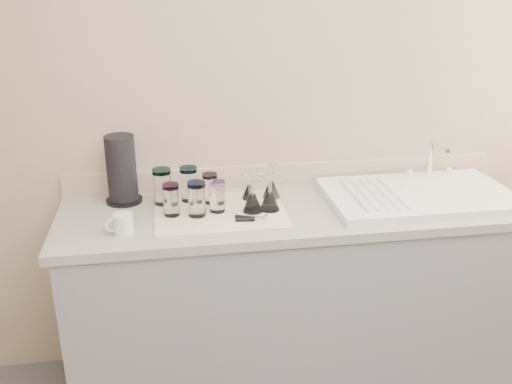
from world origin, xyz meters
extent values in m
cube|color=tan|center=(0.00, 1.50, 1.25)|extent=(3.50, 0.04, 2.50)
cube|color=gray|center=(0.00, 1.20, 0.43)|extent=(2.00, 0.60, 0.86)
cube|color=gray|center=(0.00, 1.20, 0.88)|extent=(2.06, 0.62, 0.04)
cube|color=white|center=(0.55, 1.20, 0.92)|extent=(0.82, 0.50, 0.03)
cylinder|color=silver|center=(0.69, 1.40, 1.03)|extent=(0.02, 0.02, 0.18)
cylinder|color=silver|center=(0.69, 1.32, 1.10)|extent=(0.02, 0.16, 0.02)
cylinder|color=silver|center=(0.59, 1.40, 0.96)|extent=(0.03, 0.03, 0.04)
cylinder|color=silver|center=(0.79, 1.40, 0.96)|extent=(0.03, 0.03, 0.04)
cube|color=white|center=(-0.34, 1.19, 0.90)|extent=(0.55, 0.42, 0.01)
cylinder|color=white|center=(-0.58, 1.31, 0.98)|extent=(0.08, 0.08, 0.14)
cylinder|color=#228978|center=(-0.58, 1.31, 1.06)|extent=(0.08, 0.08, 0.02)
cylinder|color=white|center=(-0.46, 1.33, 0.98)|extent=(0.07, 0.07, 0.13)
cylinder|color=teal|center=(-0.46, 1.33, 1.05)|extent=(0.08, 0.08, 0.02)
cylinder|color=white|center=(-0.37, 1.29, 0.97)|extent=(0.06, 0.06, 0.12)
cylinder|color=#70479F|center=(-0.37, 1.29, 1.03)|extent=(0.07, 0.07, 0.02)
cylinder|color=white|center=(-0.55, 1.18, 0.97)|extent=(0.07, 0.07, 0.12)
cylinder|color=#E9329F|center=(-0.55, 1.18, 1.04)|extent=(0.07, 0.07, 0.02)
cylinder|color=white|center=(-0.44, 1.16, 0.97)|extent=(0.07, 0.07, 0.13)
cylinder|color=blue|center=(-0.44, 1.16, 1.05)|extent=(0.07, 0.07, 0.02)
cylinder|color=white|center=(-0.35, 1.19, 0.97)|extent=(0.06, 0.06, 0.12)
cylinder|color=#A68BDA|center=(-0.35, 1.19, 1.04)|extent=(0.07, 0.07, 0.02)
cone|color=white|center=(-0.20, 1.31, 0.94)|extent=(0.07, 0.07, 0.06)
cylinder|color=white|center=(-0.20, 1.31, 1.00)|extent=(0.01, 0.01, 0.05)
cylinder|color=white|center=(-0.20, 1.31, 1.03)|extent=(0.07, 0.07, 0.01)
cone|color=white|center=(-0.10, 1.31, 0.94)|extent=(0.08, 0.08, 0.07)
cylinder|color=white|center=(-0.10, 1.31, 1.01)|extent=(0.01, 0.01, 0.06)
cylinder|color=white|center=(-0.10, 1.31, 1.05)|extent=(0.08, 0.08, 0.01)
cone|color=white|center=(-0.21, 1.16, 0.95)|extent=(0.09, 0.09, 0.08)
cylinder|color=white|center=(-0.21, 1.16, 1.02)|extent=(0.01, 0.01, 0.06)
cylinder|color=white|center=(-0.21, 1.16, 1.06)|extent=(0.09, 0.09, 0.01)
cone|color=white|center=(-0.13, 1.17, 0.95)|extent=(0.09, 0.09, 0.08)
cylinder|color=white|center=(-0.13, 1.17, 1.02)|extent=(0.01, 0.01, 0.07)
cylinder|color=white|center=(-0.13, 1.17, 1.06)|extent=(0.09, 0.09, 0.01)
cube|color=silver|center=(-0.19, 1.06, 0.92)|extent=(0.06, 0.04, 0.02)
cylinder|color=black|center=(-0.24, 1.06, 0.92)|extent=(0.10, 0.03, 0.02)
cylinder|color=black|center=(-0.24, 1.08, 0.92)|extent=(0.10, 0.06, 0.02)
cylinder|color=silver|center=(-0.74, 1.05, 0.94)|extent=(0.09, 0.09, 0.08)
torus|color=silver|center=(-0.77, 1.04, 0.94)|extent=(0.06, 0.02, 0.06)
cylinder|color=black|center=(-0.75, 1.38, 0.91)|extent=(0.16, 0.16, 0.01)
cylinder|color=black|center=(-0.75, 1.38, 1.06)|extent=(0.13, 0.13, 0.29)
camera|label=1|loc=(-0.55, -1.02, 1.87)|focal=40.00mm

